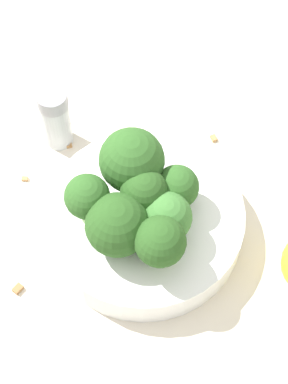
% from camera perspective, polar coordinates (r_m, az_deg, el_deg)
% --- Properties ---
extents(ground_plane, '(3.00, 3.00, 0.00)m').
position_cam_1_polar(ground_plane, '(0.61, 0.00, -3.38)').
color(ground_plane, beige).
extents(bowl, '(0.19, 0.19, 0.03)m').
position_cam_1_polar(bowl, '(0.60, 0.00, -2.61)').
color(bowl, white).
rests_on(bowl, ground_plane).
extents(broccoli_floret_0, '(0.04, 0.04, 0.06)m').
position_cam_1_polar(broccoli_floret_0, '(0.53, 1.44, -4.50)').
color(broccoli_floret_0, '#8EB770').
rests_on(broccoli_floret_0, bowl).
extents(broccoli_floret_1, '(0.05, 0.05, 0.05)m').
position_cam_1_polar(broccoli_floret_1, '(0.55, 1.99, -2.27)').
color(broccoli_floret_1, '#7A9E5B').
rests_on(broccoli_floret_1, bowl).
extents(broccoli_floret_2, '(0.06, 0.06, 0.07)m').
position_cam_1_polar(broccoli_floret_2, '(0.56, -1.09, 2.79)').
color(broccoli_floret_2, '#84AD66').
rests_on(broccoli_floret_2, bowl).
extents(broccoli_floret_3, '(0.04, 0.04, 0.06)m').
position_cam_1_polar(broccoli_floret_3, '(0.55, -0.32, -0.04)').
color(broccoli_floret_3, '#7A9E5B').
rests_on(broccoli_floret_3, bowl).
extents(broccoli_floret_4, '(0.04, 0.04, 0.05)m').
position_cam_1_polar(broccoli_floret_4, '(0.57, 2.93, 0.41)').
color(broccoli_floret_4, '#8EB770').
rests_on(broccoli_floret_4, bowl).
extents(broccoli_floret_5, '(0.06, 0.06, 0.06)m').
position_cam_1_polar(broccoli_floret_5, '(0.54, -2.37, -2.97)').
color(broccoli_floret_5, '#84AD66').
rests_on(broccoli_floret_5, bowl).
extents(broccoli_floret_6, '(0.04, 0.04, 0.06)m').
position_cam_1_polar(broccoli_floret_6, '(0.55, -5.06, -0.54)').
color(broccoli_floret_6, '#8EB770').
rests_on(broccoli_floret_6, bowl).
extents(pepper_shaker, '(0.03, 0.03, 0.07)m').
position_cam_1_polar(pepper_shaker, '(0.65, -7.86, 6.55)').
color(pepper_shaker, '#B2B7BC').
rests_on(pepper_shaker, ground_plane).
extents(almond_crumb_0, '(0.01, 0.01, 0.01)m').
position_cam_1_polar(almond_crumb_0, '(0.67, 6.23, 4.86)').
color(almond_crumb_0, '#AD7F4C').
rests_on(almond_crumb_0, ground_plane).
extents(almond_crumb_1, '(0.01, 0.01, 0.01)m').
position_cam_1_polar(almond_crumb_1, '(0.60, -11.18, -8.36)').
color(almond_crumb_1, olive).
rests_on(almond_crumb_1, ground_plane).
extents(almond_crumb_2, '(0.01, 0.01, 0.01)m').
position_cam_1_polar(almond_crumb_2, '(0.67, -6.78, 4.25)').
color(almond_crumb_2, olive).
rests_on(almond_crumb_2, ground_plane).
extents(almond_crumb_3, '(0.01, 0.01, 0.01)m').
position_cam_1_polar(almond_crumb_3, '(0.65, -10.57, 1.23)').
color(almond_crumb_3, '#AD7F4C').
rests_on(almond_crumb_3, ground_plane).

